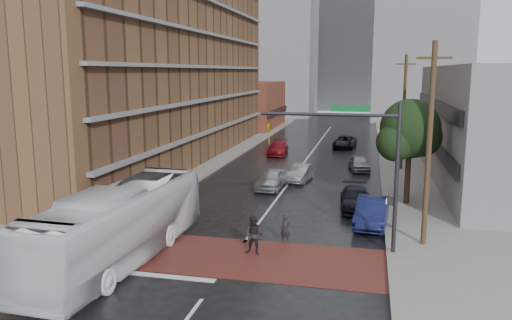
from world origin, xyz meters
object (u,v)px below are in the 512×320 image
at_px(car_travel_b, 301,173).
at_px(car_travel_c, 278,148).
at_px(car_travel_a, 272,179).
at_px(car_parked_mid, 356,199).
at_px(pedestrian_b, 254,235).
at_px(suv_travel, 345,142).
at_px(pedestrian_a, 285,229).
at_px(transit_bus, 119,225).
at_px(car_parked_far, 359,163).
at_px(car_parked_near, 372,212).

height_order(car_travel_b, car_travel_c, car_travel_c).
xyz_separation_m(car_travel_a, car_parked_mid, (6.24, -4.25, -0.08)).
xyz_separation_m(pedestrian_b, suv_travel, (2.41, 35.13, -0.27)).
height_order(pedestrian_a, car_travel_c, pedestrian_a).
distance_m(transit_bus, car_travel_a, 16.17).
relative_size(car_travel_b, car_parked_mid, 0.88).
bearing_deg(car_travel_b, car_parked_far, 59.16).
distance_m(transit_bus, pedestrian_a, 8.13).
bearing_deg(car_parked_near, car_travel_a, 138.38).
bearing_deg(car_parked_near, car_parked_far, 98.37).
bearing_deg(car_parked_mid, car_travel_a, 141.70).
distance_m(car_travel_b, suv_travel, 18.77).
bearing_deg(car_travel_c, pedestrian_b, -84.86).
height_order(car_parked_near, car_parked_far, car_parked_near).
height_order(transit_bus, car_travel_c, transit_bus).
distance_m(pedestrian_a, car_travel_a, 11.91).
bearing_deg(pedestrian_b, car_travel_a, 104.12).
distance_m(transit_bus, car_parked_mid, 15.33).
height_order(pedestrian_b, car_travel_b, pedestrian_b).
relative_size(pedestrian_a, pedestrian_b, 0.77).
bearing_deg(pedestrian_a, car_parked_near, 46.95).
bearing_deg(suv_travel, pedestrian_a, -86.50).
distance_m(transit_bus, pedestrian_b, 6.21).
distance_m(pedestrian_b, car_parked_mid, 10.22).
bearing_deg(suv_travel, car_travel_c, -129.84).
bearing_deg(car_travel_b, transit_bus, -98.83).
bearing_deg(pedestrian_a, transit_bus, -145.78).
height_order(car_travel_b, suv_travel, suv_travel).
xyz_separation_m(suv_travel, car_parked_near, (3.03, -29.20, 0.12)).
xyz_separation_m(suv_travel, car_parked_far, (1.93, -13.14, -0.00)).
distance_m(pedestrian_a, car_travel_b, 14.66).
relative_size(car_travel_b, car_travel_c, 0.87).
bearing_deg(pedestrian_b, car_parked_far, 85.33).
bearing_deg(suv_travel, car_travel_a, -95.37).
relative_size(pedestrian_a, suv_travel, 0.30).
bearing_deg(pedestrian_a, suv_travel, 91.51).
distance_m(car_parked_near, car_parked_mid, 3.42).
bearing_deg(car_travel_b, pedestrian_b, -81.68).
relative_size(suv_travel, car_parked_mid, 1.05).
height_order(pedestrian_b, car_travel_a, pedestrian_b).
xyz_separation_m(car_travel_b, car_parked_far, (4.41, 5.47, -0.00)).
bearing_deg(car_parked_far, car_parked_mid, -99.27).
height_order(transit_bus, car_parked_far, transit_bus).
relative_size(suv_travel, car_parked_far, 1.23).
height_order(car_travel_a, car_travel_b, car_travel_a).
relative_size(transit_bus, car_parked_mid, 2.70).
bearing_deg(car_travel_b, car_parked_mid, -50.25).
xyz_separation_m(transit_bus, car_travel_a, (3.96, 15.64, -0.98)).
distance_m(transit_bus, car_parked_near, 13.87).
bearing_deg(transit_bus, car_travel_b, 75.16).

